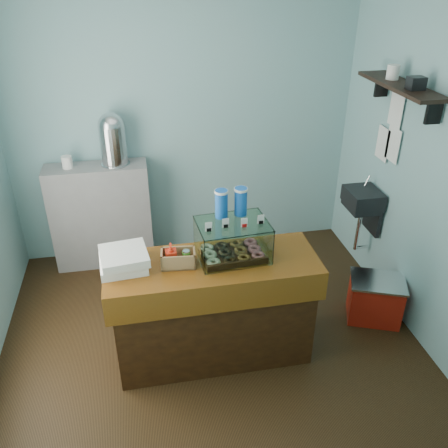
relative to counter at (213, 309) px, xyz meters
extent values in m
plane|color=black|center=(0.00, 0.25, -0.46)|extent=(3.50, 3.50, 0.00)
cube|color=#84B8C1|center=(0.00, 1.75, 0.94)|extent=(3.50, 0.04, 2.80)
cube|color=#84B8C1|center=(0.00, -1.25, 0.94)|extent=(3.50, 0.04, 2.80)
cube|color=#84B8C1|center=(1.75, 0.25, 0.94)|extent=(0.04, 3.00, 2.80)
cube|color=black|center=(1.58, 0.80, 0.44)|extent=(0.30, 0.35, 0.15)
cube|color=black|center=(1.71, 0.80, 0.24)|extent=(0.04, 0.30, 0.35)
cylinder|color=silver|center=(1.65, 0.90, 0.56)|extent=(0.02, 0.02, 0.12)
cylinder|color=silver|center=(1.58, 0.80, 0.09)|extent=(0.04, 0.04, 0.45)
cube|color=black|center=(1.60, 0.55, 1.54)|extent=(0.25, 1.00, 0.03)
cube|color=black|center=(1.67, 0.15, 1.44)|extent=(0.12, 0.03, 0.18)
cube|color=black|center=(1.67, 0.95, 1.44)|extent=(0.12, 0.03, 0.18)
cube|color=white|center=(1.73, 0.70, 0.99)|extent=(0.01, 0.21, 0.30)
cube|color=white|center=(1.73, 0.87, 0.94)|extent=(0.01, 0.21, 0.30)
cube|color=white|center=(1.73, 0.75, 1.29)|extent=(0.01, 0.21, 0.30)
cube|color=#40210C|center=(0.00, 0.00, -0.04)|extent=(1.50, 0.56, 0.84)
cube|color=#481E09|center=(0.00, 0.00, 0.41)|extent=(1.60, 0.60, 0.06)
cube|color=#481E09|center=(0.00, -0.28, 0.29)|extent=(1.60, 0.04, 0.18)
cube|color=gray|center=(-0.90, 1.57, 0.09)|extent=(1.00, 0.32, 1.10)
cube|color=black|center=(0.16, 0.05, 0.45)|extent=(0.48, 0.36, 0.02)
torus|color=beige|center=(0.00, -0.06, 0.48)|extent=(0.10, 0.10, 0.03)
torus|color=black|center=(0.11, -0.05, 0.48)|extent=(0.10, 0.10, 0.03)
torus|color=brown|center=(0.23, -0.05, 0.48)|extent=(0.10, 0.10, 0.03)
torus|color=#CE6179|center=(0.34, -0.04, 0.48)|extent=(0.10, 0.10, 0.03)
torus|color=beige|center=(-0.01, 0.04, 0.48)|extent=(0.10, 0.10, 0.03)
torus|color=black|center=(0.11, 0.05, 0.48)|extent=(0.10, 0.10, 0.03)
torus|color=brown|center=(0.22, 0.06, 0.48)|extent=(0.10, 0.10, 0.03)
torus|color=#CE6179|center=(0.33, 0.07, 0.48)|extent=(0.10, 0.10, 0.03)
torus|color=beige|center=(-0.01, 0.15, 0.48)|extent=(0.10, 0.10, 0.03)
torus|color=black|center=(0.10, 0.15, 0.48)|extent=(0.10, 0.10, 0.03)
torus|color=brown|center=(0.21, 0.16, 0.48)|extent=(0.10, 0.10, 0.03)
torus|color=#CE6179|center=(0.33, 0.17, 0.48)|extent=(0.10, 0.10, 0.03)
cube|color=white|center=(0.18, -0.13, 0.58)|extent=(0.51, 0.04, 0.28)
cube|color=white|center=(0.15, 0.24, 0.58)|extent=(0.51, 0.04, 0.28)
cube|color=white|center=(-0.09, 0.04, 0.58)|extent=(0.03, 0.37, 0.28)
cube|color=white|center=(0.42, 0.07, 0.58)|extent=(0.03, 0.37, 0.28)
cube|color=white|center=(0.16, 0.05, 0.72)|extent=(0.55, 0.42, 0.01)
cube|color=white|center=(-0.03, -0.01, 0.76)|extent=(0.05, 0.01, 0.07)
cube|color=black|center=(-0.03, -0.01, 0.74)|extent=(0.03, 0.02, 0.02)
cube|color=white|center=(0.10, 0.00, 0.76)|extent=(0.05, 0.01, 0.07)
cube|color=black|center=(0.10, 0.00, 0.74)|extent=(0.03, 0.02, 0.02)
cube|color=white|center=(0.23, 0.01, 0.76)|extent=(0.05, 0.01, 0.07)
cube|color=red|center=(0.23, 0.01, 0.74)|extent=(0.03, 0.02, 0.02)
cube|color=white|center=(0.36, 0.02, 0.76)|extent=(0.05, 0.01, 0.07)
cube|color=black|center=(0.36, 0.02, 0.74)|extent=(0.03, 0.02, 0.02)
cylinder|color=blue|center=(0.10, 0.17, 0.84)|extent=(0.09, 0.09, 0.22)
cylinder|color=white|center=(0.10, 0.17, 0.94)|extent=(0.10, 0.10, 0.02)
cylinder|color=blue|center=(0.25, 0.18, 0.84)|extent=(0.09, 0.09, 0.22)
cylinder|color=white|center=(0.25, 0.18, 0.94)|extent=(0.10, 0.10, 0.02)
cube|color=#AA7E55|center=(-0.25, 0.01, 0.45)|extent=(0.26, 0.17, 0.01)
cube|color=#AA7E55|center=(-0.26, -0.06, 0.50)|extent=(0.25, 0.04, 0.12)
cube|color=#AA7E55|center=(-0.25, 0.08, 0.50)|extent=(0.25, 0.04, 0.12)
cube|color=#AA7E55|center=(-0.37, 0.02, 0.50)|extent=(0.03, 0.15, 0.12)
cube|color=#AA7E55|center=(-0.13, 0.00, 0.50)|extent=(0.03, 0.15, 0.12)
imported|color=red|center=(-0.30, 0.01, 0.54)|extent=(0.09, 0.09, 0.17)
cylinder|color=#388123|center=(-0.19, 0.00, 0.50)|extent=(0.06, 0.06, 0.10)
cylinder|color=silver|center=(-0.19, 0.00, 0.56)|extent=(0.05, 0.05, 0.01)
cube|color=white|center=(-0.65, 0.06, 0.48)|extent=(0.36, 0.36, 0.07)
cube|color=white|center=(-0.64, 0.05, 0.54)|extent=(0.37, 0.37, 0.07)
cylinder|color=silver|center=(-0.70, 1.59, 0.65)|extent=(0.28, 0.28, 0.01)
cylinder|color=silver|center=(-0.70, 1.59, 0.84)|extent=(0.25, 0.25, 0.38)
sphere|color=silver|center=(-0.70, 1.59, 1.03)|extent=(0.25, 0.25, 0.25)
cube|color=#B31B0E|center=(1.50, 0.16, -0.26)|extent=(0.54, 0.48, 0.39)
cube|color=silver|center=(1.50, 0.16, -0.06)|extent=(0.57, 0.51, 0.02)
camera|label=1|loc=(-0.47, -2.89, 2.42)|focal=38.00mm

